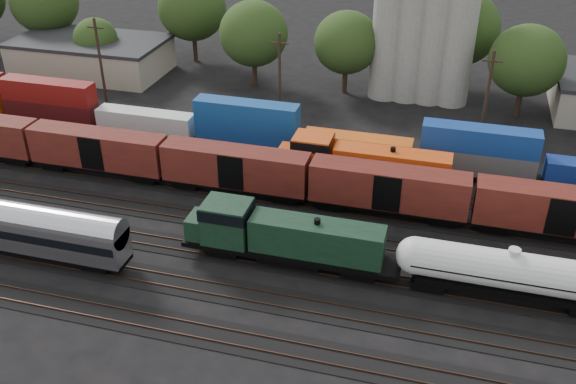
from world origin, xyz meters
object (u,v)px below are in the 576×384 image
(passenger_coach, at_px, (6,224))
(grain_silo, at_px, (423,17))
(green_locomotive, at_px, (279,236))
(tank_car_a, at_px, (510,272))
(orange_locomotive, at_px, (359,163))

(passenger_coach, xyz_separation_m, grain_silo, (30.79, 46.00, 8.12))
(green_locomotive, height_order, tank_car_a, green_locomotive)
(passenger_coach, xyz_separation_m, orange_locomotive, (27.46, 20.00, -0.36))
(orange_locomotive, bearing_deg, green_locomotive, -105.84)
(green_locomotive, relative_size, orange_locomotive, 0.96)
(green_locomotive, height_order, orange_locomotive, green_locomotive)
(green_locomotive, bearing_deg, grain_silo, 79.51)
(tank_car_a, distance_m, orange_locomotive, 20.94)
(tank_car_a, relative_size, grain_silo, 0.62)
(tank_car_a, distance_m, passenger_coach, 42.36)
(tank_car_a, bearing_deg, grain_silo, 105.37)
(passenger_coach, bearing_deg, grain_silo, 56.20)
(passenger_coach, bearing_deg, orange_locomotive, 36.07)
(green_locomotive, xyz_separation_m, passenger_coach, (-23.20, -5.00, 0.31))
(green_locomotive, distance_m, tank_car_a, 18.86)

